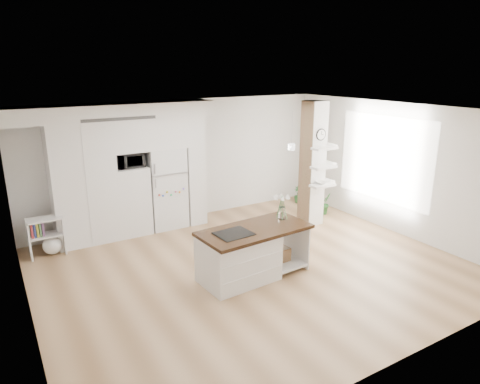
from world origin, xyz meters
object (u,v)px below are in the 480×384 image
at_px(kitchen_island, 244,254).
at_px(bookshelf, 48,239).
at_px(floor_plant_a, 325,203).
at_px(refrigerator, 165,187).

xyz_separation_m(kitchen_island, bookshelf, (-2.64, 2.66, -0.12)).
bearing_deg(floor_plant_a, refrigerator, 161.46).
xyz_separation_m(kitchen_island, floor_plant_a, (3.33, 1.77, -0.18)).
height_order(bookshelf, floor_plant_a, bookshelf).
bearing_deg(refrigerator, floor_plant_a, -18.54).
height_order(kitchen_island, floor_plant_a, kitchen_island).
bearing_deg(bookshelf, kitchen_island, -45.51).
distance_m(bookshelf, floor_plant_a, 6.04).
relative_size(refrigerator, floor_plant_a, 3.39).
bearing_deg(kitchen_island, refrigerator, 89.68).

